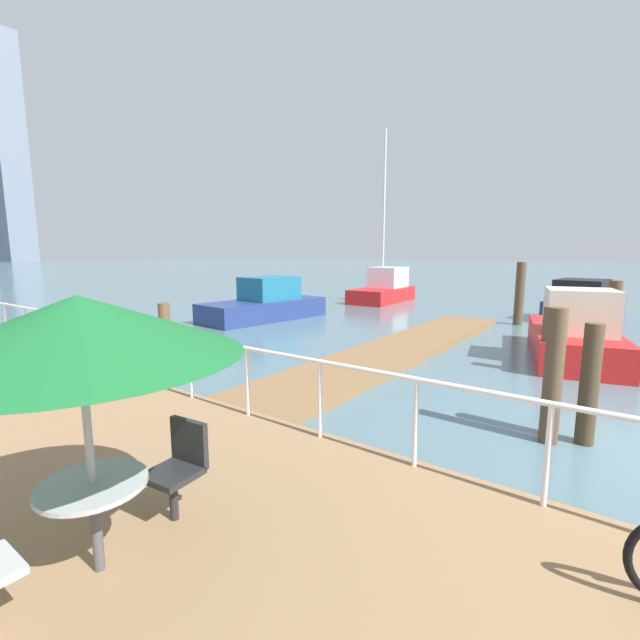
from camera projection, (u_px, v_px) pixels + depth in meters
ground_plane at (51, 323)px, 17.70m from camera, size 300.00×300.00×0.00m
floating_dock at (396, 350)px, 12.36m from camera, size 13.87×2.00×0.18m
boardwalk_railing at (124, 337)px, 8.49m from camera, size 0.06×28.73×1.08m
dock_piling_0 at (549, 341)px, 10.11m from camera, size 0.33×0.33×1.62m
dock_piling_1 at (612, 318)px, 12.03m from camera, size 0.33×0.33×2.11m
dock_piling_2 at (589, 384)px, 6.41m from camera, size 0.26×0.26×1.86m
dock_piling_3 at (165, 332)px, 11.50m from camera, size 0.30×0.30×1.54m
dock_piling_4 at (553, 376)px, 6.44m from camera, size 0.27×0.27×2.08m
dock_piling_5 at (520, 294)px, 17.10m from camera, size 0.35×0.35×2.50m
moored_boat_0 at (384, 288)px, 25.31m from camera, size 5.07×2.40×9.60m
moored_boat_3 at (584, 304)px, 18.46m from camera, size 5.26×2.81×1.76m
moored_boat_4 at (265, 304)px, 18.60m from camera, size 5.80×2.80×1.82m
moored_boat_5 at (574, 335)px, 11.65m from camera, size 5.31×3.04×1.95m
cafe_table_round at (93, 491)px, 3.30m from camera, size 0.80×0.80×0.74m
patio_umbrella at (79, 326)px, 3.10m from camera, size 2.36×2.36×2.18m
cafe_chair_0 at (180, 462)px, 4.05m from camera, size 0.51×0.49×0.90m
skyline_tower_6 at (6, 151)px, 127.02m from camera, size 7.78×12.74×64.66m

